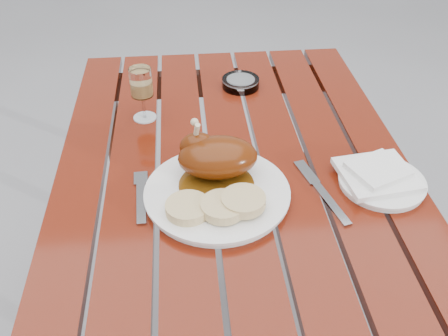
# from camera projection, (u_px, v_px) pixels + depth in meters

# --- Properties ---
(table) EXTENTS (0.80, 1.20, 0.75)m
(table) POSITION_uv_depth(u_px,v_px,m) (233.00, 275.00, 1.36)
(table) COLOR maroon
(table) RESTS_ON ground
(dinner_plate) EXTENTS (0.36, 0.36, 0.02)m
(dinner_plate) POSITION_uv_depth(u_px,v_px,m) (217.00, 194.00, 1.04)
(dinner_plate) COLOR white
(dinner_plate) RESTS_ON table
(roast_duck) EXTENTS (0.17, 0.17, 0.12)m
(roast_duck) POSITION_uv_depth(u_px,v_px,m) (215.00, 157.00, 1.05)
(roast_duck) COLOR #58320A
(roast_duck) RESTS_ON dinner_plate
(bread_dumplings) EXTENTS (0.20, 0.10, 0.03)m
(bread_dumplings) POSITION_uv_depth(u_px,v_px,m) (218.00, 205.00, 0.98)
(bread_dumplings) COLOR #D9C184
(bread_dumplings) RESTS_ON dinner_plate
(wine_glass) EXTENTS (0.08, 0.08, 0.14)m
(wine_glass) POSITION_uv_depth(u_px,v_px,m) (142.00, 94.00, 1.25)
(wine_glass) COLOR tan
(wine_glass) RESTS_ON table
(side_plate) EXTENTS (0.21, 0.21, 0.02)m
(side_plate) POSITION_uv_depth(u_px,v_px,m) (382.00, 182.00, 1.08)
(side_plate) COLOR white
(side_plate) RESTS_ON table
(napkin) EXTENTS (0.17, 0.16, 0.01)m
(napkin) POSITION_uv_depth(u_px,v_px,m) (377.00, 174.00, 1.07)
(napkin) COLOR white
(napkin) RESTS_ON side_plate
(ashtray) EXTENTS (0.13, 0.13, 0.03)m
(ashtray) POSITION_uv_depth(u_px,v_px,m) (241.00, 83.00, 1.42)
(ashtray) COLOR #B2B7BC
(ashtray) RESTS_ON table
(fork) EXTENTS (0.03, 0.15, 0.01)m
(fork) POSITION_uv_depth(u_px,v_px,m) (141.00, 199.00, 1.04)
(fork) COLOR gray
(fork) RESTS_ON table
(knife) EXTENTS (0.06, 0.19, 0.01)m
(knife) POSITION_uv_depth(u_px,v_px,m) (325.00, 196.00, 1.05)
(knife) COLOR gray
(knife) RESTS_ON table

